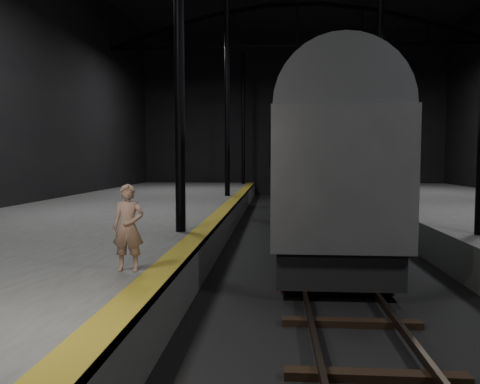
# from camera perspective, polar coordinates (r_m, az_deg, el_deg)

# --- Properties ---
(ground) EXTENTS (44.00, 44.00, 0.00)m
(ground) POSITION_cam_1_polar(r_m,az_deg,el_deg) (16.35, 8.96, -6.23)
(ground) COLOR black
(ground) RESTS_ON ground
(platform_left) EXTENTS (9.00, 43.80, 1.00)m
(platform_left) POSITION_cam_1_polar(r_m,az_deg,el_deg) (17.35, -16.61, -4.09)
(platform_left) COLOR #4E4E4C
(platform_left) RESTS_ON ground
(tactile_strip) EXTENTS (0.50, 43.80, 0.01)m
(tactile_strip) POSITION_cam_1_polar(r_m,az_deg,el_deg) (16.26, -2.50, -2.66)
(tactile_strip) COLOR olive
(tactile_strip) RESTS_ON platform_left
(track) EXTENTS (2.40, 43.00, 0.24)m
(track) POSITION_cam_1_polar(r_m,az_deg,el_deg) (16.34, 8.97, -6.00)
(track) COLOR #3F3328
(track) RESTS_ON ground
(train) EXTENTS (2.93, 19.56, 5.23)m
(train) POSITION_cam_1_polar(r_m,az_deg,el_deg) (18.93, 8.36, 4.04)
(train) COLOR gray
(train) RESTS_ON ground
(woman) EXTENTS (0.54, 0.36, 1.48)m
(woman) POSITION_cam_1_polar(r_m,az_deg,el_deg) (8.13, -13.46, -4.25)
(woman) COLOR tan
(woman) RESTS_ON platform_left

